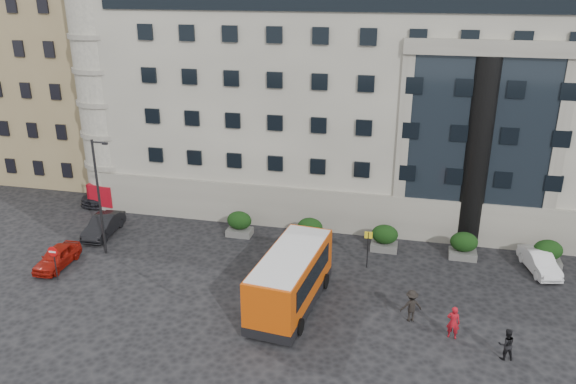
% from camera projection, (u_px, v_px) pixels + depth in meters
% --- Properties ---
extents(ground, '(120.00, 120.00, 0.00)m').
position_uv_depth(ground, '(264.00, 297.00, 32.92)').
color(ground, black).
rests_on(ground, ground).
extents(civic_building, '(44.00, 24.00, 18.00)m').
position_uv_depth(civic_building, '(397.00, 84.00, 48.47)').
color(civic_building, gray).
rests_on(civic_building, ground).
extents(entrance_column, '(1.80, 1.80, 13.00)m').
position_uv_depth(entrance_column, '(477.00, 155.00, 37.44)').
color(entrance_column, black).
rests_on(entrance_column, ground).
extents(apartment_near, '(14.00, 14.00, 20.00)m').
position_uv_depth(apartment_near, '(73.00, 64.00, 52.64)').
color(apartment_near, '#8B7650').
rests_on(apartment_near, ground).
extents(apartment_far, '(13.00, 13.00, 22.00)m').
position_uv_depth(apartment_far, '(134.00, 35.00, 69.31)').
color(apartment_far, '#856B4D').
rests_on(apartment_far, ground).
extents(hedge_a, '(1.80, 1.26, 1.84)m').
position_uv_depth(hedge_a, '(239.00, 223.00, 40.54)').
color(hedge_a, '#535451').
rests_on(hedge_a, ground).
extents(hedge_b, '(1.80, 1.26, 1.84)m').
position_uv_depth(hedge_b, '(310.00, 230.00, 39.44)').
color(hedge_b, '#535451').
rests_on(hedge_b, ground).
extents(hedge_c, '(1.80, 1.26, 1.84)m').
position_uv_depth(hedge_c, '(385.00, 238.00, 38.34)').
color(hedge_c, '#535451').
rests_on(hedge_c, ground).
extents(hedge_d, '(1.80, 1.26, 1.84)m').
position_uv_depth(hedge_d, '(464.00, 245.00, 37.24)').
color(hedge_d, '#535451').
rests_on(hedge_d, ground).
extents(hedge_e, '(1.80, 1.26, 1.84)m').
position_uv_depth(hedge_e, '(547.00, 253.00, 36.14)').
color(hedge_e, '#535451').
rests_on(hedge_e, ground).
extents(street_lamp, '(1.16, 0.18, 8.00)m').
position_uv_depth(street_lamp, '(99.00, 193.00, 36.62)').
color(street_lamp, '#262628').
rests_on(street_lamp, ground).
extents(bus_stop_sign, '(0.50, 0.08, 2.52)m').
position_uv_depth(bus_stop_sign, '(368.00, 243.00, 35.69)').
color(bus_stop_sign, '#262628').
rests_on(bus_stop_sign, ground).
extents(no_entry_sign, '(0.64, 0.16, 2.32)m').
position_uv_depth(no_entry_sign, '(54.00, 257.00, 34.14)').
color(no_entry_sign, '#262628').
rests_on(no_entry_sign, ground).
extents(minibus, '(3.56, 8.10, 3.28)m').
position_uv_depth(minibus, '(291.00, 277.00, 31.48)').
color(minibus, '#C54609').
rests_on(minibus, ground).
extents(red_truck, '(2.95, 5.55, 2.88)m').
position_uv_depth(red_truck, '(120.00, 182.00, 47.28)').
color(red_truck, maroon).
rests_on(red_truck, ground).
extents(parked_car_a, '(1.66, 3.91, 1.32)m').
position_uv_depth(parked_car_a, '(57.00, 257.00, 36.23)').
color(parked_car_a, '#99130B').
rests_on(parked_car_a, ground).
extents(parked_car_b, '(1.86, 4.48, 1.44)m').
position_uv_depth(parked_car_b, '(104.00, 225.00, 40.72)').
color(parked_car_b, black).
rests_on(parked_car_b, ground).
extents(parked_car_c, '(2.84, 5.41, 1.50)m').
position_uv_depth(parked_car_c, '(107.00, 191.00, 47.18)').
color(parked_car_c, black).
rests_on(parked_car_c, ground).
extents(parked_car_d, '(2.41, 4.85, 1.32)m').
position_uv_depth(parked_car_d, '(172.00, 188.00, 48.27)').
color(parked_car_d, black).
rests_on(parked_car_d, ground).
extents(white_taxi, '(2.29, 4.20, 1.31)m').
position_uv_depth(white_taxi, '(540.00, 262.00, 35.63)').
color(white_taxi, silver).
rests_on(white_taxi, ground).
extents(pedestrian_a, '(0.73, 0.53, 1.84)m').
position_uv_depth(pedestrian_a, '(453.00, 322.00, 28.90)').
color(pedestrian_a, '#A9101C').
rests_on(pedestrian_a, ground).
extents(pedestrian_b, '(0.93, 0.80, 1.66)m').
position_uv_depth(pedestrian_b, '(506.00, 344.00, 27.32)').
color(pedestrian_b, black).
rests_on(pedestrian_b, ground).
extents(pedestrian_c, '(1.36, 1.05, 1.85)m').
position_uv_depth(pedestrian_c, '(411.00, 306.00, 30.35)').
color(pedestrian_c, black).
rests_on(pedestrian_c, ground).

